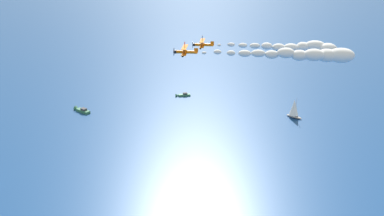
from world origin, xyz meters
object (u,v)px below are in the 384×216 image
motorboat_offshore (81,110)px  wingwalker_lead (185,44)px  motorboat_near_centre (182,95)px  biplane_lead (185,51)px  sailboat_far_port (294,108)px  biplane_wingman (202,44)px  wingwalker_wingman (202,38)px

motorboat_offshore → wingwalker_lead: wingwalker_lead is taller
motorboat_near_centre → biplane_lead: bearing=149.6°
motorboat_offshore → biplane_lead: biplane_lead is taller
sailboat_far_port → motorboat_near_centre: bearing=28.8°
motorboat_offshore → biplane_wingman: biplane_wingman is taller
wingwalker_lead → wingwalker_wingman: wingwalker_lead is taller
sailboat_far_port → wingwalker_lead: (-22.52, 67.65, 41.11)m
motorboat_near_centre → motorboat_offshore: motorboat_offshore is taller
wingwalker_lead → wingwalker_wingman: size_ratio=1.00×
motorboat_near_centre → wingwalker_lead: bearing=149.6°
biplane_wingman → motorboat_near_centre: bearing=-25.2°
biplane_wingman → wingwalker_lead: bearing=131.4°
motorboat_near_centre → biplane_lead: (-70.55, 41.37, 42.54)m
sailboat_far_port → motorboat_offshore: bearing=53.6°
motorboat_near_centre → wingwalker_wingman: size_ratio=4.73×
wingwalker_lead → biplane_wingman: wingwalker_lead is taller
biplane_wingman → wingwalker_wingman: size_ratio=4.42×
wingwalker_lead → wingwalker_wingman: (12.43, -14.05, -2.33)m
motorboat_near_centre → wingwalker_wingman: bearing=154.8°
motorboat_near_centre → motorboat_offshore: 48.20m
wingwalker_wingman → motorboat_near_centre: bearing=-25.2°
biplane_lead → wingwalker_lead: (0.07, -0.04, 2.15)m
biplane_lead → biplane_wingman: (12.43, -14.05, -2.33)m
motorboat_near_centre → biplane_lead: size_ratio=1.07×
motorboat_offshore → biplane_wingman: size_ratio=1.33×
sailboat_far_port → motorboat_offshore: sailboat_far_port is taller
biplane_lead → biplane_wingman: bearing=-48.5°
sailboat_far_port → biplane_wingman: (-10.16, 53.65, 36.63)m
motorboat_offshore → motorboat_near_centre: bearing=-98.0°
wingwalker_lead → biplane_lead: bearing=151.4°
sailboat_far_port → biplane_wingman: biplane_wingman is taller
motorboat_offshore → wingwalker_wingman: size_ratio=5.87×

